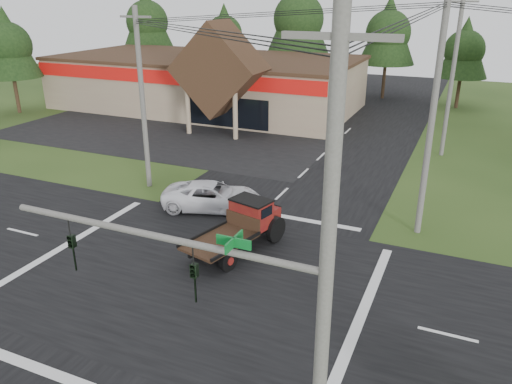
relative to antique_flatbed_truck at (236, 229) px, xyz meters
The scene contains 18 objects.
ground 2.89m from the antique_flatbed_truck, 103.13° to the right, with size 120.00×120.00×0.00m, color #284017.
road_ns 2.88m from the antique_flatbed_truck, 103.13° to the right, with size 12.00×120.00×0.02m, color black.
road_ew 2.88m from the antique_flatbed_truck, 103.13° to the right, with size 120.00×12.00×0.02m, color black.
parking_apron 22.00m from the antique_flatbed_truck, 131.66° to the left, with size 28.00×14.00×0.02m, color black.
cvs_building 31.57m from the antique_flatbed_truck, 121.15° to the left, with size 30.40×18.20×9.19m.
traffic_signal_mast 11.82m from the antique_flatbed_truck, 62.66° to the right, with size 8.12×0.24×7.00m.
utility_pole_nr 13.02m from the antique_flatbed_truck, 55.64° to the right, with size 2.00×0.30×11.00m.
utility_pole_nw 11.02m from the antique_flatbed_truck, 147.83° to the left, with size 2.00×0.30×10.50m.
utility_pole_ne 10.33m from the antique_flatbed_truck, 36.20° to the left, with size 2.00×0.30×11.50m.
utility_pole_n 21.28m from the antique_flatbed_truck, 69.14° to the left, with size 2.00×0.30×11.20m.
tree_row_a 48.83m from the antique_flatbed_truck, 129.28° to the left, with size 6.72×6.72×12.12m.
tree_row_b 44.82m from the antique_flatbed_truck, 117.60° to the left, with size 5.60×5.60×10.10m.
tree_row_c 40.57m from the antique_flatbed_truck, 105.43° to the left, with size 7.28×7.28×13.13m.
tree_row_d 39.91m from the antique_flatbed_truck, 90.88° to the left, with size 6.16×6.16×11.11m.
tree_row_e 38.45m from the antique_flatbed_truck, 78.82° to the left, with size 5.04×5.04×9.09m.
tree_side_w 37.38m from the antique_flatbed_truck, 151.89° to the left, with size 5.60×5.60×10.10m.
antique_flatbed_truck is the anchor object (origin of this frame).
white_pickup 5.09m from the antique_flatbed_truck, 130.87° to the left, with size 2.49×5.39×1.50m, color white.
Camera 1 is at (9.63, -15.76, 11.03)m, focal length 35.00 mm.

